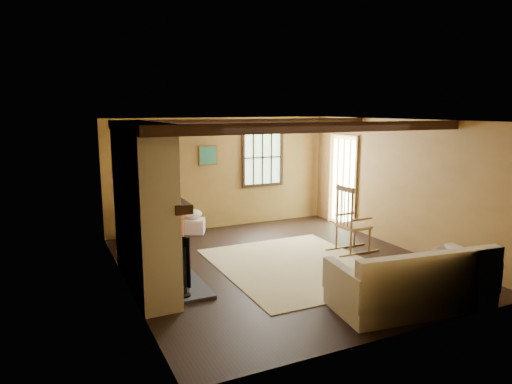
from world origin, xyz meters
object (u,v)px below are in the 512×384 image
laundry_basket (192,226)px  armchair (152,224)px  fireplace (145,213)px  rocking_chair (351,224)px  sofa (414,286)px

laundry_basket → armchair: (-0.94, -0.45, 0.24)m
fireplace → rocking_chair: bearing=0.9°
laundry_basket → armchair: bearing=-154.5°
fireplace → armchair: 2.25m
fireplace → laundry_basket: 3.07m
sofa → laundry_basket: size_ratio=4.41×
laundry_basket → sofa: bearing=-72.5°
rocking_chair → fireplace: bearing=89.6°
sofa → laundry_basket: sofa is taller
laundry_basket → armchair: armchair is taller
laundry_basket → fireplace: bearing=-120.4°
sofa → laundry_basket: 5.01m
rocking_chair → laundry_basket: 3.34m
rocking_chair → laundry_basket: (-2.24, 2.45, -0.37)m
sofa → rocking_chair: bearing=79.7°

